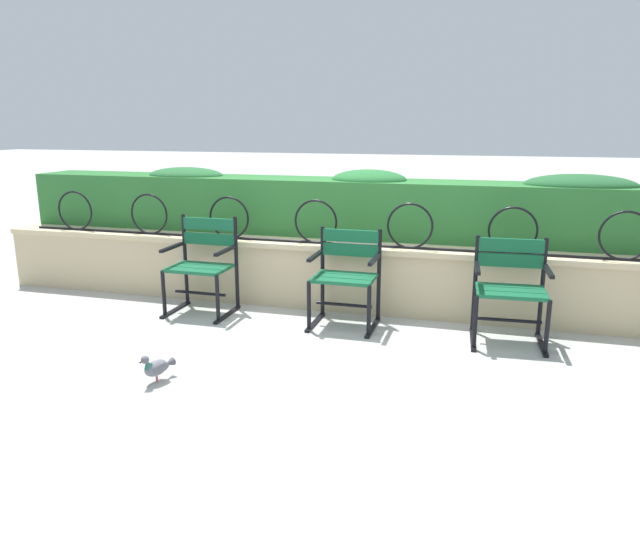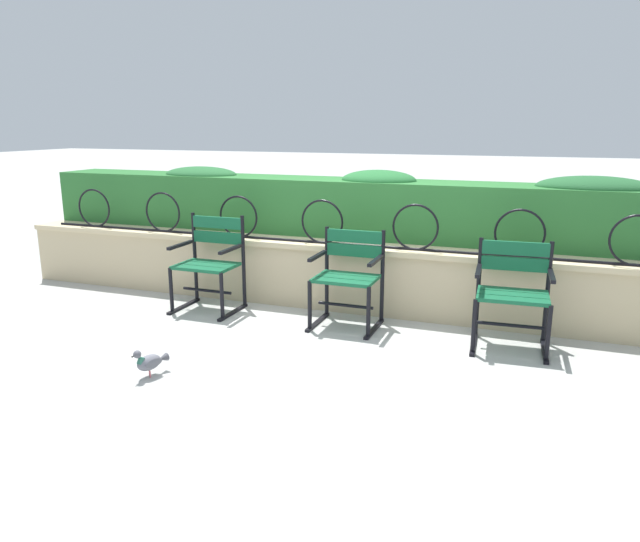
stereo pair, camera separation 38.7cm
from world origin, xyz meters
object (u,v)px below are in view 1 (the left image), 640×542
park_chair_left (203,263)px  park_chair_centre (346,274)px  pigeon_near_chairs (157,367)px  park_chair_right (510,287)px

park_chair_left → park_chair_centre: size_ratio=1.07×
park_chair_left → pigeon_near_chairs: (0.41, -1.56, -0.36)m
park_chair_left → pigeon_near_chairs: park_chair_left is taller
park_chair_right → park_chair_left: bearing=179.1°
park_chair_right → pigeon_near_chairs: park_chair_right is taller
park_chair_centre → pigeon_near_chairs: (-0.97, -1.57, -0.34)m
park_chair_left → park_chair_centre: bearing=0.4°
park_chair_left → park_chair_right: 2.76m
park_chair_right → park_chair_centre: bearing=177.9°
park_chair_centre → park_chair_right: 1.38m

